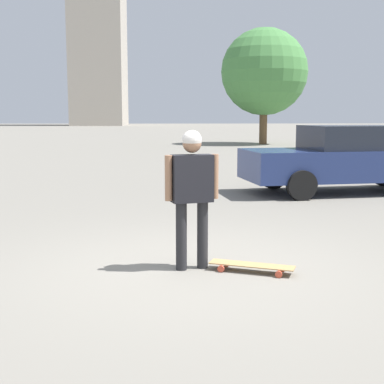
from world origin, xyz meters
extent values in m
plane|color=gray|center=(0.00, 0.00, 0.00)|extent=(220.00, 220.00, 0.00)
cylinder|color=#262628|center=(0.12, 0.03, 0.39)|extent=(0.13, 0.13, 0.78)
cylinder|color=#262628|center=(-0.12, -0.03, 0.39)|extent=(0.13, 0.13, 0.78)
cube|color=black|center=(0.00, 0.00, 1.05)|extent=(0.50, 0.32, 0.54)
cylinder|color=#9E7051|center=(0.26, 0.07, 1.06)|extent=(0.08, 0.08, 0.51)
cylinder|color=#9E7051|center=(-0.26, -0.07, 1.06)|extent=(0.08, 0.08, 0.51)
sphere|color=#9E7051|center=(0.00, 0.00, 1.45)|extent=(0.21, 0.21, 0.21)
sphere|color=silver|center=(0.00, 0.00, 1.48)|extent=(0.22, 0.22, 0.22)
cube|color=tan|center=(-0.67, 0.16, 0.08)|extent=(0.97, 0.54, 0.01)
cylinder|color=#D14C33|center=(-0.32, 0.15, 0.04)|extent=(0.08, 0.06, 0.08)
cylinder|color=#D14C33|center=(-0.41, -0.07, 0.04)|extent=(0.08, 0.06, 0.08)
cylinder|color=#D14C33|center=(-0.93, 0.39, 0.04)|extent=(0.08, 0.06, 0.08)
cylinder|color=#D14C33|center=(-1.02, 0.16, 0.04)|extent=(0.08, 0.06, 0.08)
cube|color=navy|center=(-3.75, -6.05, 0.65)|extent=(4.93, 2.49, 0.68)
cube|color=#1E232D|center=(-3.87, -6.07, 1.26)|extent=(2.34, 1.91, 0.54)
cylinder|color=black|center=(-2.45, -4.94, 0.32)|extent=(0.66, 0.29, 0.63)
cylinder|color=black|center=(-2.17, -6.71, 0.32)|extent=(0.66, 0.29, 0.63)
cylinder|color=black|center=(-5.06, -7.16, 0.32)|extent=(0.66, 0.29, 0.63)
cube|color=#B2A899|center=(13.31, -90.32, 14.27)|extent=(8.87, 12.44, 28.53)
cylinder|color=brown|center=(-5.26, -26.85, 1.27)|extent=(0.47, 0.47, 2.53)
sphere|color=#478442|center=(-5.26, -26.85, 4.36)|extent=(5.23, 5.23, 5.23)
camera|label=1|loc=(0.20, 5.99, 1.76)|focal=50.00mm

